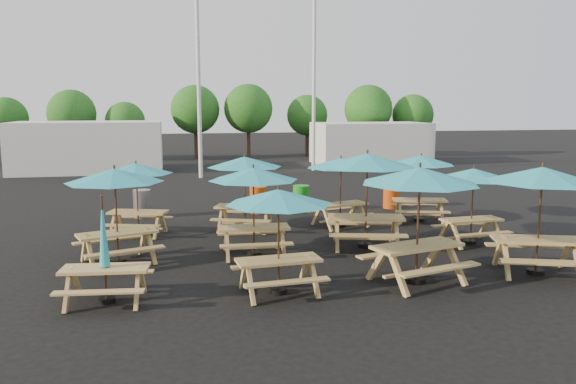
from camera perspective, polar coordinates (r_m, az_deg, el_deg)
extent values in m
plane|color=black|center=(15.88, 1.10, -4.74)|extent=(120.00, 120.00, 0.00)
cube|color=#A48248|center=(11.26, -18.08, -7.41)|extent=(1.68, 0.80, 0.05)
cube|color=#A48248|center=(10.78, -18.70, -9.62)|extent=(1.64, 0.40, 0.04)
cube|color=#A48248|center=(11.89, -17.40, -7.82)|extent=(1.64, 0.40, 0.04)
cylinder|color=black|center=(11.45, -17.93, -10.40)|extent=(0.32, 0.32, 0.09)
cylinder|color=brown|center=(11.16, -18.17, -5.59)|extent=(0.04, 0.04, 2.07)
cone|color=teal|center=(11.08, -18.26, -3.78)|extent=(0.20, 0.20, 1.35)
cube|color=#A48248|center=(13.86, -16.95, -4.02)|extent=(1.93, 1.26, 0.06)
cube|color=#A48248|center=(13.30, -16.17, -5.80)|extent=(1.77, 0.84, 0.04)
cube|color=#A48248|center=(14.54, -17.56, -4.62)|extent=(1.77, 0.84, 0.04)
cylinder|color=black|center=(14.02, -16.82, -6.77)|extent=(0.36, 0.36, 0.10)
cylinder|color=brown|center=(13.77, -17.03, -2.37)|extent=(0.04, 0.04, 2.29)
cone|color=teal|center=(13.62, -17.21, 1.63)|extent=(2.90, 2.90, 0.32)
cube|color=#A48248|center=(16.72, -15.01, -1.98)|extent=(1.77, 1.09, 0.06)
cube|color=#A48248|center=(16.21, -15.70, -3.30)|extent=(1.65, 0.70, 0.04)
cube|color=#A48248|center=(17.33, -14.29, -2.47)|extent=(1.65, 0.70, 0.04)
cylinder|color=black|center=(16.84, -14.92, -4.09)|extent=(0.33, 0.33, 0.09)
cylinder|color=brown|center=(16.65, -15.06, -0.71)|extent=(0.04, 0.04, 2.11)
cone|color=teal|center=(16.53, -15.18, 2.33)|extent=(2.60, 2.60, 0.29)
cube|color=#A48248|center=(11.21, -0.96, -6.93)|extent=(1.72, 0.80, 0.06)
cube|color=#A48248|center=(10.73, -0.04, -9.16)|extent=(1.68, 0.38, 0.04)
cube|color=#A48248|center=(11.85, -1.78, -7.41)|extent=(1.68, 0.38, 0.04)
cylinder|color=black|center=(11.40, -0.95, -10.02)|extent=(0.33, 0.33, 0.09)
cylinder|color=brown|center=(11.12, -0.97, -5.05)|extent=(0.04, 0.04, 2.13)
cone|color=teal|center=(10.94, -0.98, -0.48)|extent=(2.29, 2.29, 0.30)
cube|color=#A48248|center=(13.97, -3.48, -3.62)|extent=(1.78, 0.75, 0.06)
cube|color=#A48248|center=(13.41, -3.19, -5.39)|extent=(1.76, 0.31, 0.04)
cube|color=#A48248|center=(14.65, -3.73, -4.16)|extent=(1.76, 0.31, 0.04)
cylinder|color=black|center=(14.13, -3.46, -6.28)|extent=(0.35, 0.35, 0.10)
cylinder|color=brown|center=(13.89, -3.50, -2.02)|extent=(0.04, 0.04, 2.24)
cone|color=teal|center=(13.74, -3.54, 1.85)|extent=(2.30, 2.30, 0.31)
cube|color=#A48248|center=(16.80, -4.38, -1.49)|extent=(1.88, 1.24, 0.06)
cube|color=#A48248|center=(16.24, -4.86, -2.88)|extent=(1.73, 0.83, 0.04)
cube|color=#A48248|center=(17.47, -3.92, -2.03)|extent=(1.73, 0.83, 0.04)
cylinder|color=black|center=(16.94, -4.36, -3.74)|extent=(0.35, 0.35, 0.10)
cylinder|color=brown|center=(16.74, -4.40, -0.15)|extent=(0.04, 0.04, 2.24)
cone|color=teal|center=(16.61, -4.44, 3.08)|extent=(2.84, 2.84, 0.31)
cube|color=#A48248|center=(12.14, 12.99, -5.36)|extent=(2.08, 1.24, 0.06)
cube|color=#A48248|center=(11.71, 15.19, -7.57)|extent=(1.95, 0.77, 0.04)
cube|color=#A48248|center=(12.76, 10.88, -6.05)|extent=(1.95, 0.77, 0.04)
cylinder|color=black|center=(12.35, 12.87, -8.72)|extent=(0.39, 0.39, 0.11)
cylinder|color=brown|center=(12.04, 13.06, -3.31)|extent=(0.05, 0.05, 2.49)
cone|color=teal|center=(11.87, 13.24, 1.66)|extent=(3.02, 3.02, 0.35)
cube|color=#A48248|center=(14.88, 7.93, -2.57)|extent=(2.10, 1.23, 0.07)
cube|color=#A48248|center=(14.24, 8.16, -4.39)|extent=(1.98, 0.76, 0.04)
cube|color=#A48248|center=(15.64, 7.67, -3.18)|extent=(1.98, 0.76, 0.04)
cylinder|color=black|center=(15.04, 7.87, -5.39)|extent=(0.39, 0.39, 0.11)
cylinder|color=brown|center=(14.79, 7.97, -0.86)|extent=(0.05, 0.05, 2.52)
cone|color=teal|center=(14.65, 8.06, 3.23)|extent=(3.03, 3.03, 0.35)
cube|color=#A48248|center=(17.39, 5.35, -1.26)|extent=(1.80, 1.09, 0.06)
cube|color=#A48248|center=(16.94, 6.46, -2.48)|extent=(1.68, 0.68, 0.04)
cube|color=#A48248|center=(17.95, 4.27, -1.80)|extent=(1.68, 0.68, 0.04)
cylinder|color=black|center=(17.52, 5.32, -3.33)|extent=(0.34, 0.34, 0.09)
cylinder|color=brown|center=(17.33, 5.36, -0.01)|extent=(0.04, 0.04, 2.15)
cone|color=teal|center=(17.21, 5.41, 2.97)|extent=(2.62, 2.62, 0.30)
cube|color=#A48248|center=(13.62, 24.04, -4.46)|extent=(2.03, 1.30, 0.06)
cube|color=#A48248|center=(13.04, 24.86, -6.46)|extent=(1.88, 0.85, 0.04)
cube|color=#A48248|center=(14.33, 23.15, -5.02)|extent=(1.88, 0.85, 0.04)
cylinder|color=black|center=(13.79, 23.85, -7.40)|extent=(0.38, 0.38, 0.11)
cylinder|color=brown|center=(13.53, 24.16, -2.67)|extent=(0.05, 0.05, 2.43)
cone|color=teal|center=(13.37, 24.44, 1.63)|extent=(3.03, 3.03, 0.34)
cube|color=#A48248|center=(15.94, 18.13, -2.68)|extent=(1.67, 0.75, 0.05)
cube|color=#A48248|center=(15.51, 19.32, -4.04)|extent=(1.64, 0.35, 0.04)
cube|color=#A48248|center=(16.47, 16.93, -3.19)|extent=(1.64, 0.35, 0.04)
cylinder|color=black|center=(16.07, 18.02, -4.86)|extent=(0.33, 0.33, 0.09)
cylinder|color=brown|center=(15.87, 18.20, -1.37)|extent=(0.04, 0.04, 2.08)
cone|color=teal|center=(15.74, 18.35, 1.77)|extent=(2.20, 2.20, 0.29)
cube|color=#A48248|center=(18.57, 13.23, -0.80)|extent=(1.80, 1.08, 0.06)
cube|color=#A48248|center=(18.02, 13.52, -1.98)|extent=(1.69, 0.68, 0.04)
cube|color=#A48248|center=(19.22, 12.90, -1.29)|extent=(1.69, 0.68, 0.04)
cylinder|color=black|center=(18.69, 13.16, -2.75)|extent=(0.34, 0.34, 0.09)
cylinder|color=brown|center=(18.51, 13.28, 0.38)|extent=(0.04, 0.04, 2.16)
cone|color=teal|center=(18.41, 13.38, 3.18)|extent=(2.62, 2.62, 0.30)
cylinder|color=gray|center=(19.35, -14.59, -1.16)|extent=(0.58, 0.58, 0.93)
cylinder|color=#C5430B|center=(19.53, -3.07, -0.79)|extent=(0.58, 0.58, 0.93)
cylinder|color=#198B1B|center=(19.75, 1.34, -0.67)|extent=(0.58, 0.58, 0.93)
cylinder|color=#C5430B|center=(20.76, 10.44, -0.34)|extent=(0.58, 0.58, 0.93)
cylinder|color=silver|center=(29.17, -9.12, 13.21)|extent=(0.20, 0.20, 12.00)
cylinder|color=silver|center=(32.12, 2.67, 12.90)|extent=(0.20, 0.20, 12.00)
cube|color=silver|center=(33.44, -19.61, 4.35)|extent=(8.00, 4.00, 2.80)
cube|color=silver|center=(36.33, 8.34, 4.93)|extent=(7.00, 4.00, 2.60)
cylinder|color=#382314|center=(41.77, -26.53, 4.13)|extent=(0.24, 0.24, 1.92)
sphere|color=#1E5919|center=(41.68, -26.71, 6.70)|extent=(2.80, 2.80, 2.80)
cylinder|color=#382314|center=(39.54, -20.95, 4.42)|extent=(0.24, 0.24, 2.14)
sphere|color=#1E5919|center=(39.46, -21.12, 7.45)|extent=(3.11, 3.11, 3.11)
cylinder|color=#382314|center=(38.92, -16.10, 4.33)|extent=(0.24, 0.24, 1.78)
sphere|color=#1E5919|center=(38.83, -16.21, 6.90)|extent=(2.59, 2.59, 2.59)
cylinder|color=#382314|center=(39.88, -9.33, 5.04)|extent=(0.24, 0.24, 2.31)
sphere|color=#1E5919|center=(39.80, -9.41, 8.29)|extent=(3.36, 3.36, 3.36)
cylinder|color=#382314|center=(39.75, -4.01, 5.15)|extent=(0.24, 0.24, 2.35)
sphere|color=#1E5919|center=(39.66, -4.05, 8.46)|extent=(3.41, 3.41, 3.41)
cylinder|color=#382314|center=(40.97, 1.94, 5.05)|extent=(0.24, 0.24, 2.02)
sphere|color=#1E5919|center=(40.89, 1.95, 7.81)|extent=(2.94, 2.94, 2.94)
cylinder|color=#382314|center=(40.41, 8.09, 5.13)|extent=(0.24, 0.24, 2.32)
sphere|color=#1E5919|center=(40.33, 8.17, 8.35)|extent=(3.38, 3.38, 3.38)
cylinder|color=#382314|center=(41.71, 12.48, 4.92)|extent=(0.24, 0.24, 2.03)
sphere|color=#1E5919|center=(41.63, 12.57, 7.65)|extent=(2.95, 2.95, 2.95)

